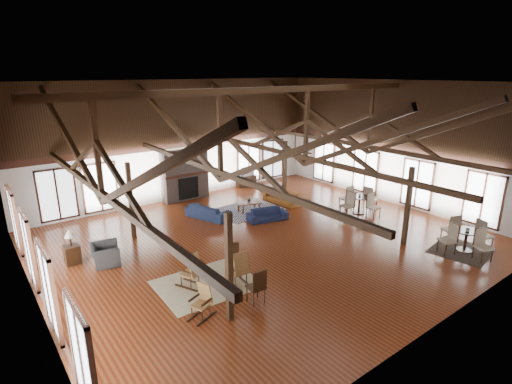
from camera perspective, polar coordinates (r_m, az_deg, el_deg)
floor at (r=15.85m, az=1.40°, el=-6.89°), size 16.00×16.00×0.00m
ceiling at (r=14.50m, az=1.58°, el=15.35°), size 16.00×14.00×0.02m
wall_back at (r=20.71m, az=-10.77°, el=7.20°), size 16.00×0.02×6.00m
wall_front at (r=10.59m, az=25.85°, el=-3.59°), size 16.00×0.02×6.00m
wall_left at (r=11.87m, az=-30.36°, el=-2.14°), size 0.02×14.00×6.00m
wall_right at (r=20.75m, az=19.16°, el=6.58°), size 0.02×14.00×6.00m
roof_truss at (r=14.69m, az=1.51°, el=7.64°), size 15.60×14.07×3.14m
post_grid at (r=15.29m, az=1.44°, el=-1.66°), size 8.16×7.16×3.05m
fireplace at (r=20.78m, az=-10.10°, el=2.44°), size 2.50×0.69×2.60m
ceiling_fan at (r=14.31m, az=5.59°, el=6.11°), size 1.60×1.60×0.75m
sofa_navy_front at (r=17.79m, az=1.66°, el=-3.25°), size 1.91×1.12×0.52m
sofa_navy_left at (r=18.19m, az=-6.88°, el=-2.76°), size 2.24×1.46×0.61m
sofa_orange at (r=20.14m, az=3.73°, el=-0.75°), size 2.06×0.97×0.58m
coffee_table at (r=18.91m, az=-1.01°, el=-1.62°), size 1.26×0.88×0.44m
vase at (r=18.98m, az=-1.00°, el=-1.08°), size 0.21×0.21×0.18m
armchair at (r=14.85m, az=-20.75°, el=-8.32°), size 1.24×1.14×0.69m
side_table_lamp at (r=15.26m, az=-24.83°, el=-7.58°), size 0.49×0.49×1.26m
rocking_chair_a at (r=12.59m, az=-9.09°, el=-11.15°), size 0.77×0.97×1.11m
rocking_chair_b at (r=12.55m, az=-2.38°, el=-11.00°), size 0.55×0.91×1.12m
rocking_chair_c at (r=11.24m, az=-7.63°, el=-15.14°), size 0.85×0.65×0.98m
side_chair_a at (r=13.51m, az=-3.33°, el=-8.64°), size 0.59×0.59×1.00m
side_chair_b at (r=11.56m, az=0.24°, el=-13.06°), size 0.48×0.48×1.07m
cafe_table_near at (r=16.65m, az=27.83°, el=-5.64°), size 2.20×2.20×1.13m
cafe_table_far at (r=19.18m, az=14.55°, el=-1.32°), size 2.18×2.18×1.14m
cup_near at (r=16.45m, az=27.99°, el=-4.79°), size 0.18×0.18×0.11m
cup_far at (r=19.08m, az=14.59°, el=-0.48°), size 0.13×0.13×0.09m
tv_console at (r=23.06m, az=-1.42°, el=1.59°), size 1.17×0.44×0.59m
television at (r=22.92m, az=-1.39°, el=3.00°), size 1.01×0.25×0.57m
rug_tan at (r=12.93m, az=-7.04°, el=-12.87°), size 3.10×2.49×0.01m
rug_navy at (r=19.16m, az=-1.24°, el=-2.55°), size 3.15×2.43×0.01m
rug_dark at (r=16.80m, az=27.25°, el=-7.44°), size 2.37×2.21×0.01m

